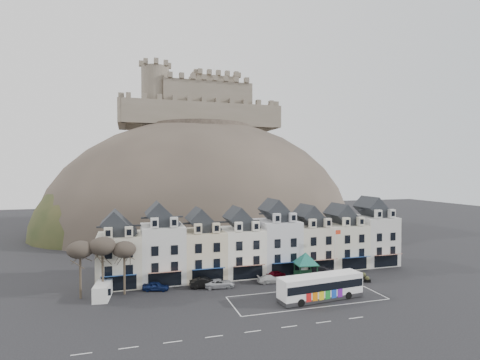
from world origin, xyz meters
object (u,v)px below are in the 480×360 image
object	(u,v)px
car_navy	(156,286)
car_silver	(220,283)
car_charcoal	(321,270)
red_buoy	(350,278)
car_maroon	(276,274)
bus_shelter	(306,258)
car_black	(205,282)
flagpole	(335,249)
car_white	(270,279)
bus	(320,286)
white_van	(103,291)

from	to	relation	value
car_navy	car_silver	world-z (taller)	car_navy
car_silver	car_charcoal	xyz separation A→B (m)	(18.85, 2.02, 0.11)
red_buoy	car_maroon	world-z (taller)	red_buoy
red_buoy	car_navy	xyz separation A→B (m)	(-30.19, 5.45, -0.29)
bus_shelter	car_black	bearing A→B (deg)	-175.92
car_silver	red_buoy	bearing A→B (deg)	-95.43
red_buoy	flagpole	xyz separation A→B (m)	(0.09, 4.47, 3.71)
car_navy	car_silver	xyz separation A→B (m)	(9.61, -1.42, -0.02)
bus_shelter	car_navy	size ratio (longest dim) A/B	1.80
red_buoy	car_white	world-z (taller)	red_buoy
car_navy	bus	bearing A→B (deg)	-98.89
bus	car_silver	distance (m)	15.57
car_black	car_silver	size ratio (longest dim) A/B	1.02
car_black	car_silver	xyz separation A→B (m)	(2.20, -0.74, -0.13)
car_white	car_charcoal	world-z (taller)	car_charcoal
bus_shelter	car_charcoal	world-z (taller)	bus_shelter
car_charcoal	car_white	bearing A→B (deg)	120.65
bus	white_van	xyz separation A→B (m)	(-29.49, 9.37, -0.87)
white_van	car_navy	xyz separation A→B (m)	(7.51, 1.42, -0.41)
bus_shelter	car_white	size ratio (longest dim) A/B	1.68
flagpole	bus_shelter	bearing A→B (deg)	-175.78
bus	car_white	xyz separation A→B (m)	(-3.91, 9.37, -1.34)
red_buoy	car_navy	bearing A→B (deg)	169.77
bus_shelter	red_buoy	size ratio (longest dim) A/B	3.79
flagpole	car_maroon	xyz separation A→B (m)	(-10.15, 2.07, -4.04)
bus_shelter	white_van	bearing A→B (deg)	-173.44
car_maroon	car_charcoal	world-z (taller)	car_charcoal
car_white	car_charcoal	bearing A→B (deg)	-74.83
car_charcoal	red_buoy	bearing A→B (deg)	-144.43
bus_shelter	car_maroon	world-z (taller)	bus_shelter
car_black	bus_shelter	bearing A→B (deg)	-89.21
car_black	car_white	size ratio (longest dim) A/B	1.11
white_van	car_silver	distance (m)	17.13
flagpole	car_charcoal	world-z (taller)	flagpole
bus_shelter	red_buoy	distance (m)	7.52
car_navy	car_white	size ratio (longest dim) A/B	0.93
car_maroon	car_black	bearing A→B (deg)	76.08
car_silver	car_white	size ratio (longest dim) A/B	1.08
bus_shelter	car_maroon	distance (m)	5.74
bus	red_buoy	world-z (taller)	bus
bus_shelter	car_silver	xyz separation A→B (m)	(-14.79, 0.00, -2.90)
bus_shelter	car_navy	xyz separation A→B (m)	(-24.40, 1.42, -2.87)
flagpole	car_silver	xyz separation A→B (m)	(-20.67, -0.43, -4.02)
bus_shelter	car_black	world-z (taller)	bus_shelter
car_black	car_silver	bearing A→B (deg)	-105.25
car_maroon	flagpole	bearing A→B (deg)	-123.32
car_navy	car_charcoal	distance (m)	28.47
red_buoy	flagpole	size ratio (longest dim) A/B	0.23
car_maroon	white_van	bearing A→B (deg)	73.35
white_van	flagpole	bearing A→B (deg)	6.96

